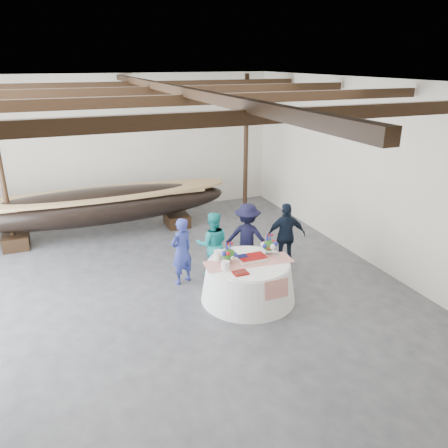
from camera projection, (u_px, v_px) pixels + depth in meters
name	position (u px, v px, depth m)	size (l,w,h in m)	color
floor	(179.00, 294.00, 9.71)	(10.00, 12.00, 0.01)	#3D3D42
wall_back	(124.00, 146.00, 14.12)	(10.00, 0.02, 4.50)	silver
wall_front	(368.00, 391.00, 3.71)	(10.00, 0.02, 4.50)	silver
wall_right	(373.00, 175.00, 10.66)	(0.02, 12.00, 4.50)	silver
ceiling	(170.00, 82.00, 8.12)	(10.00, 12.00, 0.01)	white
pavilion_structure	(162.00, 106.00, 8.93)	(9.80, 11.76, 4.50)	black
longboat_display	(99.00, 206.00, 12.61)	(7.68, 1.54, 1.44)	black
banquet_table	(248.00, 280.00, 9.39)	(2.04, 2.04, 0.87)	white
tabletop_items	(246.00, 254.00, 9.28)	(1.93, 0.95, 0.40)	red
guest_woman_blue	(182.00, 251.00, 9.95)	(0.58, 0.38, 1.59)	navy
guest_woman_teal	(213.00, 244.00, 10.32)	(0.77, 0.60, 1.59)	teal
guest_man_left	(247.00, 237.00, 10.57)	(1.10, 0.63, 1.70)	black
guest_man_right	(286.00, 236.00, 10.74)	(0.97, 0.40, 1.66)	black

